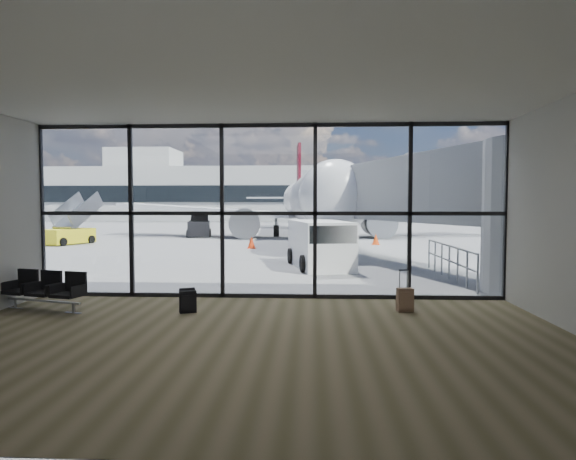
# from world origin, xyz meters

# --- Properties ---
(ground) EXTENTS (220.00, 220.00, 0.00)m
(ground) POSITION_xyz_m (0.00, 40.00, 0.00)
(ground) COLOR slate
(ground) RESTS_ON ground
(lounge_shell) EXTENTS (12.02, 8.01, 4.51)m
(lounge_shell) POSITION_xyz_m (0.00, -4.80, 2.65)
(lounge_shell) COLOR brown
(lounge_shell) RESTS_ON ground
(glass_curtain_wall) EXTENTS (12.10, 0.12, 4.50)m
(glass_curtain_wall) POSITION_xyz_m (0.00, 0.00, 2.25)
(glass_curtain_wall) COLOR white
(glass_curtain_wall) RESTS_ON ground
(jet_bridge) EXTENTS (8.00, 16.50, 4.33)m
(jet_bridge) POSITION_xyz_m (4.90, 7.07, 2.76)
(jet_bridge) COLOR #919496
(jet_bridge) RESTS_ON ground
(apron_railing) EXTENTS (0.06, 5.46, 1.11)m
(apron_railing) POSITION_xyz_m (5.60, 3.50, 0.72)
(apron_railing) COLOR gray
(apron_railing) RESTS_ON ground
(far_terminal) EXTENTS (80.00, 12.20, 11.00)m
(far_terminal) POSITION_xyz_m (-0.59, 61.97, 4.21)
(far_terminal) COLOR #B0AFAB
(far_terminal) RESTS_ON ground
(tree_0) EXTENTS (4.95, 4.95, 7.12)m
(tree_0) POSITION_xyz_m (-45.00, 72.00, 4.63)
(tree_0) COLOR #382619
(tree_0) RESTS_ON ground
(tree_1) EXTENTS (5.61, 5.61, 8.07)m
(tree_1) POSITION_xyz_m (-39.00, 72.00, 5.25)
(tree_1) COLOR #382619
(tree_1) RESTS_ON ground
(tree_2) EXTENTS (6.27, 6.27, 9.03)m
(tree_2) POSITION_xyz_m (-33.00, 72.00, 5.88)
(tree_2) COLOR #382619
(tree_2) RESTS_ON ground
(tree_3) EXTENTS (4.95, 4.95, 7.12)m
(tree_3) POSITION_xyz_m (-27.00, 72.00, 4.63)
(tree_3) COLOR #382619
(tree_3) RESTS_ON ground
(tree_4) EXTENTS (5.61, 5.61, 8.07)m
(tree_4) POSITION_xyz_m (-21.00, 72.00, 5.25)
(tree_4) COLOR #382619
(tree_4) RESTS_ON ground
(tree_5) EXTENTS (6.27, 6.27, 9.03)m
(tree_5) POSITION_xyz_m (-15.00, 72.00, 5.88)
(tree_5) COLOR #382619
(tree_5) RESTS_ON ground
(seating_row) EXTENTS (2.03, 1.04, 0.90)m
(seating_row) POSITION_xyz_m (-4.97, -1.66, 0.50)
(seating_row) COLOR gray
(seating_row) RESTS_ON ground
(backpack) EXTENTS (0.43, 0.42, 0.55)m
(backpack) POSITION_xyz_m (-1.65, -1.81, 0.26)
(backpack) COLOR black
(backpack) RESTS_ON ground
(suitcase) EXTENTS (0.38, 0.30, 0.95)m
(suitcase) POSITION_xyz_m (3.22, -1.51, 0.29)
(suitcase) COLOR brown
(suitcase) RESTS_ON ground
(airliner) EXTENTS (30.15, 35.00, 9.02)m
(airliner) POSITION_xyz_m (0.93, 25.40, 2.75)
(airliner) COLOR silver
(airliner) RESTS_ON ground
(service_van) EXTENTS (2.68, 4.42, 1.80)m
(service_van) POSITION_xyz_m (1.45, 6.19, 0.92)
(service_van) COLOR white
(service_van) RESTS_ON ground
(belt_loader) EXTENTS (2.33, 4.61, 2.03)m
(belt_loader) POSITION_xyz_m (-7.53, 24.13, 0.68)
(belt_loader) COLOR black
(belt_loader) RESTS_ON ground
(mobile_stairs) EXTENTS (2.81, 4.04, 2.59)m
(mobile_stairs) POSITION_xyz_m (-13.97, 16.58, 0.62)
(mobile_stairs) COLOR yellow
(mobile_stairs) RESTS_ON ground
(traffic_cone_a) EXTENTS (0.41, 0.41, 0.59)m
(traffic_cone_a) POSITION_xyz_m (0.56, 14.19, 0.28)
(traffic_cone_a) COLOR #D63E0B
(traffic_cone_a) RESTS_ON ground
(traffic_cone_b) EXTENTS (0.47, 0.47, 0.67)m
(traffic_cone_b) POSITION_xyz_m (-2.23, 14.15, 0.32)
(traffic_cone_b) COLOR red
(traffic_cone_b) RESTS_ON ground
(traffic_cone_c) EXTENTS (0.47, 0.47, 0.67)m
(traffic_cone_c) POSITION_xyz_m (5.00, 17.00, 0.32)
(traffic_cone_c) COLOR #FF490D
(traffic_cone_c) RESTS_ON ground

